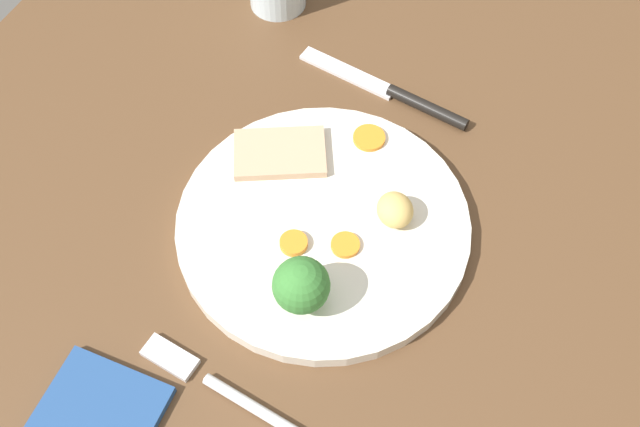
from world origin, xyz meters
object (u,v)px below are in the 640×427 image
(meat_slice_main, at_px, (280,153))
(carrot_coin_back, at_px, (294,243))
(carrot_coin_side, at_px, (345,245))
(broccoli_floret, at_px, (301,286))
(knife, at_px, (397,94))
(roast_potato_left, at_px, (395,210))
(carrot_coin_front, at_px, (368,137))
(fork, at_px, (220,387))
(dinner_plate, at_px, (320,224))

(meat_slice_main, bearing_deg, carrot_coin_back, -145.83)
(carrot_coin_side, xyz_separation_m, broccoli_floret, (-0.06, 0.01, 0.03))
(carrot_coin_back, relative_size, knife, 0.13)
(meat_slice_main, height_order, carrot_coin_side, meat_slice_main)
(roast_potato_left, bearing_deg, knife, 21.05)
(meat_slice_main, height_order, carrot_coin_back, meat_slice_main)
(meat_slice_main, height_order, broccoli_floret, broccoli_floret)
(carrot_coin_side, bearing_deg, carrot_coin_front, 14.43)
(carrot_coin_front, distance_m, carrot_coin_back, 0.13)
(carrot_coin_back, bearing_deg, meat_slice_main, 34.17)
(carrot_coin_front, height_order, carrot_coin_side, same)
(meat_slice_main, distance_m, carrot_coin_back, 0.10)
(carrot_coin_front, xyz_separation_m, broccoli_floret, (-0.18, -0.02, 0.03))
(broccoli_floret, bearing_deg, knife, 4.07)
(meat_slice_main, relative_size, roast_potato_left, 2.41)
(carrot_coin_side, relative_size, fork, 0.16)
(dinner_plate, distance_m, carrot_coin_back, 0.04)
(meat_slice_main, height_order, knife, meat_slice_main)
(roast_potato_left, xyz_separation_m, knife, (0.14, 0.05, -0.02))
(dinner_plate, distance_m, roast_potato_left, 0.07)
(roast_potato_left, bearing_deg, dinner_plate, 117.04)
(carrot_coin_back, bearing_deg, carrot_coin_front, -4.64)
(knife, bearing_deg, broccoli_floret, 100.96)
(fork, bearing_deg, knife, -86.27)
(carrot_coin_back, distance_m, fork, 0.13)
(dinner_plate, xyz_separation_m, roast_potato_left, (0.03, -0.06, 0.02))
(fork, bearing_deg, broccoli_floret, -101.59)
(meat_slice_main, xyz_separation_m, knife, (0.12, -0.07, -0.01))
(carrot_coin_side, xyz_separation_m, knife, (0.18, 0.03, -0.01))
(meat_slice_main, xyz_separation_m, carrot_coin_back, (-0.08, -0.05, -0.00))
(dinner_plate, relative_size, knife, 1.38)
(roast_potato_left, height_order, carrot_coin_side, roast_potato_left)
(knife, bearing_deg, carrot_coin_side, 105.45)
(roast_potato_left, height_order, knife, roast_potato_left)
(carrot_coin_side, relative_size, broccoli_floret, 0.48)
(dinner_plate, relative_size, fork, 1.67)
(carrot_coin_front, distance_m, broccoli_floret, 0.18)
(knife, bearing_deg, meat_slice_main, 68.68)
(meat_slice_main, relative_size, carrot_coin_side, 3.34)
(carrot_coin_back, distance_m, knife, 0.20)
(carrot_coin_side, xyz_separation_m, fork, (-0.15, 0.04, -0.01))
(roast_potato_left, height_order, carrot_coin_back, roast_potato_left)
(carrot_coin_front, bearing_deg, dinner_plate, 179.15)
(roast_potato_left, relative_size, broccoli_floret, 0.66)
(dinner_plate, distance_m, broccoli_floret, 0.09)
(dinner_plate, xyz_separation_m, broccoli_floret, (-0.08, -0.02, 0.04))
(knife, bearing_deg, dinner_plate, 95.86)
(carrot_coin_side, height_order, broccoli_floret, broccoli_floret)
(meat_slice_main, distance_m, fork, 0.22)
(dinner_plate, xyz_separation_m, carrot_coin_front, (0.10, -0.00, 0.01))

